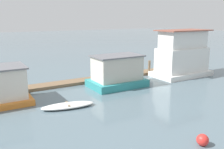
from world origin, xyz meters
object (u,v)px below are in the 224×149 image
Objects in this scene: buoy_red at (203,140)px; houseboat_teal at (117,72)px; houseboat_white at (182,55)px; mooring_post_centre at (172,64)px; mooring_post_near_right at (149,68)px; mooring_post_far_right at (180,65)px; dinghy_white at (68,106)px.

houseboat_teal is at bearing 79.71° from buoy_red.
houseboat_white is 2.35m from mooring_post_centre.
mooring_post_centre is (0.32, 1.92, -1.31)m from houseboat_white.
mooring_post_centre is 1.22× the size of mooring_post_near_right.
houseboat_teal is 0.80× the size of houseboat_white.
houseboat_teal is at bearing -169.31° from mooring_post_far_right.
dinghy_white is at bearing -161.29° from mooring_post_centre.
mooring_post_near_right is 16.34m from buoy_red.
houseboat_white is 3.07m from mooring_post_far_right.
mooring_post_far_right is (1.42, 0.00, -0.34)m from mooring_post_centre.
mooring_post_centre is 3.34× the size of buoy_red.
houseboat_white is 3.09× the size of mooring_post_centre.
mooring_post_far_right is at bearing 0.00° from mooring_post_centre.
mooring_post_far_right is (16.98, 5.27, 0.57)m from dinghy_white.
mooring_post_centre is 1.46m from mooring_post_far_right.
mooring_post_centre reaches higher than mooring_post_near_right.
dinghy_white is 2.33× the size of mooring_post_near_right.
mooring_post_far_right is 2.30× the size of buoy_red.
houseboat_teal is 10.80m from mooring_post_far_right.
dinghy_white is at bearing -162.76° from mooring_post_far_right.
houseboat_white is at bearing 0.51° from houseboat_teal.
mooring_post_near_right reaches higher than buoy_red.
houseboat_white is 1.62× the size of dinghy_white.
houseboat_teal is 6.02m from mooring_post_near_right.
mooring_post_near_right is (-4.94, 0.00, 0.14)m from mooring_post_far_right.
buoy_red is (-11.41, -14.30, -0.76)m from mooring_post_centre.
mooring_post_near_right is (12.04, 5.27, 0.70)m from dinghy_white.
dinghy_white is at bearing -156.35° from mooring_post_near_right.
houseboat_white is 4.03m from mooring_post_near_right.
mooring_post_far_right is (10.59, 2.00, -0.67)m from houseboat_teal.
houseboat_teal reaches higher than mooring_post_far_right.
mooring_post_centre is 1.45× the size of mooring_post_far_right.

